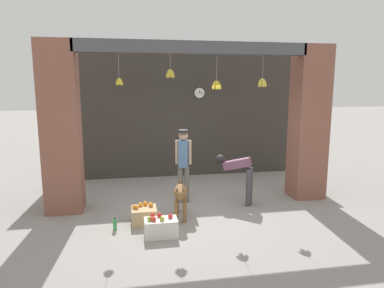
{
  "coord_description": "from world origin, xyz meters",
  "views": [
    {
      "loc": [
        -1.24,
        -6.64,
        2.5
      ],
      "look_at": [
        0.0,
        0.39,
        1.27
      ],
      "focal_mm": 32.0,
      "sensor_mm": 36.0,
      "label": 1
    }
  ],
  "objects_px": {
    "dog": "(181,194)",
    "fruit_crate_oranges": "(144,215)",
    "water_bottle": "(115,224)",
    "shopkeeper": "(183,161)",
    "worker_stooping": "(239,172)",
    "fruit_crate_apples": "(161,227)",
    "wall_clock": "(199,93)"
  },
  "relations": [
    {
      "from": "dog",
      "to": "fruit_crate_oranges",
      "type": "bearing_deg",
      "value": -70.48
    },
    {
      "from": "water_bottle",
      "to": "shopkeeper",
      "type": "bearing_deg",
      "value": 41.24
    },
    {
      "from": "water_bottle",
      "to": "worker_stooping",
      "type": "bearing_deg",
      "value": 20.09
    },
    {
      "from": "fruit_crate_oranges",
      "to": "fruit_crate_apples",
      "type": "bearing_deg",
      "value": -67.43
    },
    {
      "from": "fruit_crate_apples",
      "to": "water_bottle",
      "type": "bearing_deg",
      "value": 153.48
    },
    {
      "from": "dog",
      "to": "worker_stooping",
      "type": "height_order",
      "value": "worker_stooping"
    },
    {
      "from": "dog",
      "to": "worker_stooping",
      "type": "xyz_separation_m",
      "value": [
        1.34,
        0.58,
        0.21
      ]
    },
    {
      "from": "dog",
      "to": "shopkeeper",
      "type": "bearing_deg",
      "value": 177.49
    },
    {
      "from": "shopkeeper",
      "to": "fruit_crate_oranges",
      "type": "xyz_separation_m",
      "value": [
        -0.88,
        -1.0,
        -0.77
      ]
    },
    {
      "from": "wall_clock",
      "to": "fruit_crate_oranges",
      "type": "bearing_deg",
      "value": -117.56
    },
    {
      "from": "fruit_crate_oranges",
      "to": "shopkeeper",
      "type": "bearing_deg",
      "value": 48.51
    },
    {
      "from": "wall_clock",
      "to": "shopkeeper",
      "type": "bearing_deg",
      "value": -109.6
    },
    {
      "from": "fruit_crate_apples",
      "to": "water_bottle",
      "type": "xyz_separation_m",
      "value": [
        -0.77,
        0.38,
        -0.05
      ]
    },
    {
      "from": "worker_stooping",
      "to": "fruit_crate_apples",
      "type": "distance_m",
      "value": 2.28
    },
    {
      "from": "fruit_crate_apples",
      "to": "wall_clock",
      "type": "relative_size",
      "value": 1.88
    },
    {
      "from": "water_bottle",
      "to": "fruit_crate_oranges",
      "type": "bearing_deg",
      "value": 23.79
    },
    {
      "from": "fruit_crate_oranges",
      "to": "wall_clock",
      "type": "xyz_separation_m",
      "value": [
        1.66,
        3.19,
        2.14
      ]
    },
    {
      "from": "shopkeeper",
      "to": "worker_stooping",
      "type": "bearing_deg",
      "value": -178.62
    },
    {
      "from": "fruit_crate_apples",
      "to": "wall_clock",
      "type": "bearing_deg",
      "value": 69.64
    },
    {
      "from": "shopkeeper",
      "to": "wall_clock",
      "type": "height_order",
      "value": "wall_clock"
    },
    {
      "from": "worker_stooping",
      "to": "fruit_crate_oranges",
      "type": "height_order",
      "value": "worker_stooping"
    },
    {
      "from": "worker_stooping",
      "to": "fruit_crate_oranges",
      "type": "bearing_deg",
      "value": 140.82
    },
    {
      "from": "worker_stooping",
      "to": "water_bottle",
      "type": "bearing_deg",
      "value": 141.79
    },
    {
      "from": "fruit_crate_oranges",
      "to": "wall_clock",
      "type": "bearing_deg",
      "value": 62.44
    },
    {
      "from": "shopkeeper",
      "to": "water_bottle",
      "type": "xyz_separation_m",
      "value": [
        -1.4,
        -1.23,
        -0.81
      ]
    },
    {
      "from": "shopkeeper",
      "to": "worker_stooping",
      "type": "height_order",
      "value": "shopkeeper"
    },
    {
      "from": "fruit_crate_apples",
      "to": "shopkeeper",
      "type": "bearing_deg",
      "value": 68.62
    },
    {
      "from": "wall_clock",
      "to": "worker_stooping",
      "type": "bearing_deg",
      "value": -81.49
    },
    {
      "from": "dog",
      "to": "worker_stooping",
      "type": "distance_m",
      "value": 1.48
    },
    {
      "from": "shopkeeper",
      "to": "wall_clock",
      "type": "bearing_deg",
      "value": -93.88
    },
    {
      "from": "dog",
      "to": "fruit_crate_apples",
      "type": "distance_m",
      "value": 0.91
    },
    {
      "from": "water_bottle",
      "to": "dog",
      "type": "bearing_deg",
      "value": 16.06
    }
  ]
}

